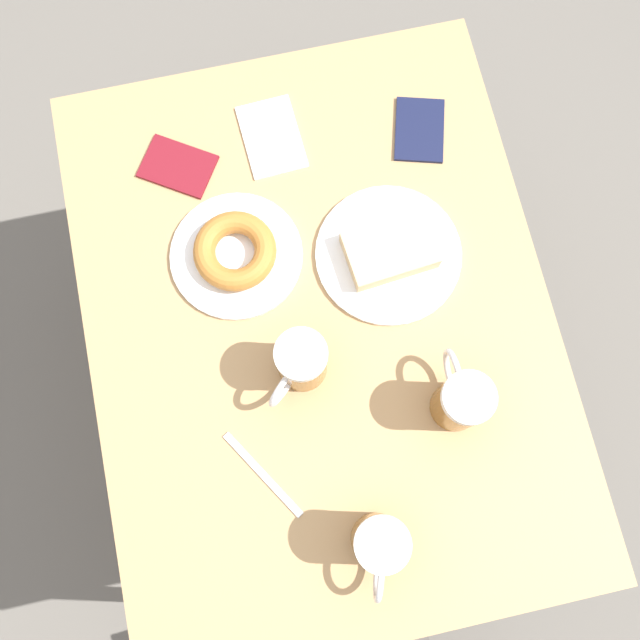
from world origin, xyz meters
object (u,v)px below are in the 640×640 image
(beer_mug_center, at_px, (461,400))
(passport_near_edge, at_px, (419,130))
(beer_mug_left, at_px, (379,544))
(plate_with_donut, at_px, (236,253))
(napkin_folded, at_px, (272,137))
(fork, at_px, (263,474))
(beer_mug_right, at_px, (301,363))
(passport_far_edge, at_px, (178,166))
(plate_with_cake, at_px, (389,253))

(beer_mug_center, bearing_deg, passport_near_edge, -97.85)
(beer_mug_center, bearing_deg, beer_mug_left, 46.01)
(plate_with_donut, relative_size, beer_mug_center, 1.73)
(plate_with_donut, xyz_separation_m, passport_near_edge, (-0.37, -0.17, -0.02))
(beer_mug_left, xyz_separation_m, napkin_folded, (0.02, -0.73, -0.06))
(fork, bearing_deg, beer_mug_right, -122.21)
(napkin_folded, xyz_separation_m, passport_far_edge, (0.18, 0.02, 0.00))
(plate_with_cake, xyz_separation_m, napkin_folded, (0.15, -0.27, -0.01))
(plate_with_cake, bearing_deg, beer_mug_right, 40.96)
(beer_mug_right, distance_m, passport_near_edge, 0.50)
(beer_mug_right, xyz_separation_m, passport_far_edge, (0.14, -0.41, -0.06))
(plate_with_donut, bearing_deg, beer_mug_center, 132.28)
(beer_mug_right, xyz_separation_m, passport_near_edge, (-0.30, -0.39, -0.06))
(napkin_folded, bearing_deg, plate_with_cake, 120.10)
(beer_mug_center, bearing_deg, passport_far_edge, -54.38)
(plate_with_cake, relative_size, napkin_folded, 1.66)
(beer_mug_right, bearing_deg, plate_with_cake, -139.04)
(plate_with_donut, distance_m, fork, 0.38)
(beer_mug_center, bearing_deg, beer_mug_right, -25.71)
(passport_near_edge, bearing_deg, fork, 53.49)
(beer_mug_right, relative_size, napkin_folded, 0.87)
(plate_with_cake, height_order, passport_far_edge, plate_with_cake)
(beer_mug_right, distance_m, passport_far_edge, 0.44)
(plate_with_donut, bearing_deg, beer_mug_right, 107.35)
(plate_with_donut, relative_size, passport_far_edge, 1.51)
(passport_near_edge, bearing_deg, beer_mug_left, 70.20)
(plate_with_donut, relative_size, napkin_folded, 1.50)
(napkin_folded, bearing_deg, fork, 77.11)
(beer_mug_right, bearing_deg, passport_far_edge, -71.09)
(plate_with_cake, xyz_separation_m, beer_mug_right, (0.19, 0.17, 0.05))
(passport_near_edge, xyz_separation_m, passport_far_edge, (0.44, -0.02, 0.00))
(passport_near_edge, relative_size, passport_far_edge, 0.95)
(fork, distance_m, passport_near_edge, 0.67)
(beer_mug_right, bearing_deg, plate_with_donut, -72.65)
(beer_mug_center, relative_size, passport_far_edge, 0.87)
(plate_with_cake, height_order, napkin_folded, plate_with_cake)
(plate_with_cake, xyz_separation_m, beer_mug_center, (-0.04, 0.28, 0.05))
(beer_mug_right, distance_m, napkin_folded, 0.44)
(napkin_folded, bearing_deg, beer_mug_center, 109.99)
(plate_with_donut, distance_m, napkin_folded, 0.24)
(plate_with_cake, relative_size, passport_near_edge, 1.76)
(plate_with_donut, height_order, passport_far_edge, plate_with_donut)
(passport_near_edge, bearing_deg, plate_with_donut, 24.00)
(plate_with_cake, bearing_deg, fork, 48.04)
(beer_mug_right, relative_size, passport_far_edge, 0.87)
(plate_with_cake, relative_size, beer_mug_center, 1.91)
(beer_mug_left, height_order, passport_far_edge, beer_mug_left)
(beer_mug_left, relative_size, beer_mug_center, 1.00)
(napkin_folded, height_order, fork, same)
(plate_with_donut, xyz_separation_m, fork, (0.03, 0.38, -0.02))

